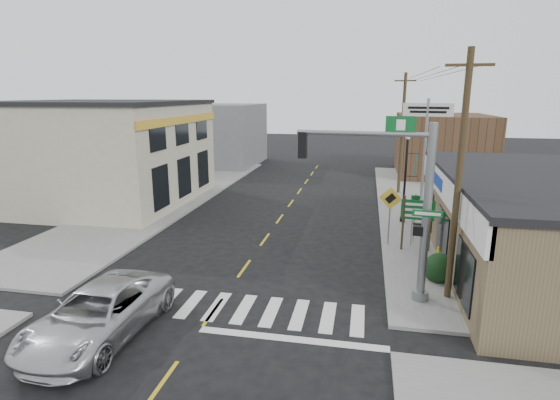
% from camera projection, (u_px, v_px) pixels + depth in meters
% --- Properties ---
extents(ground, '(140.00, 140.00, 0.00)m').
position_uv_depth(ground, '(213.00, 312.00, 15.34)').
color(ground, black).
rests_on(ground, ground).
extents(sidewalk_right, '(6.00, 38.00, 0.13)m').
position_uv_depth(sidewalk_right, '(431.00, 221.00, 26.01)').
color(sidewalk_right, slate).
rests_on(sidewalk_right, ground).
extents(sidewalk_left, '(6.00, 38.00, 0.13)m').
position_uv_depth(sidewalk_left, '(152.00, 207.00, 29.41)').
color(sidewalk_left, slate).
rests_on(sidewalk_left, ground).
extents(center_line, '(0.12, 56.00, 0.01)m').
position_uv_depth(center_line, '(265.00, 239.00, 22.96)').
color(center_line, gold).
rests_on(center_line, ground).
extents(crosswalk, '(11.00, 2.20, 0.01)m').
position_uv_depth(crosswalk, '(217.00, 306.00, 15.72)').
color(crosswalk, silver).
rests_on(crosswalk, ground).
extents(left_building, '(12.00, 12.00, 6.80)m').
position_uv_depth(left_building, '(102.00, 154.00, 30.33)').
color(left_building, '#B7B198').
rests_on(left_building, ground).
extents(bldg_distant_right, '(8.00, 10.00, 5.60)m').
position_uv_depth(bldg_distant_right, '(442.00, 145.00, 41.00)').
color(bldg_distant_right, '#523925').
rests_on(bldg_distant_right, ground).
extents(bldg_distant_left, '(9.00, 10.00, 6.40)m').
position_uv_depth(bldg_distant_left, '(216.00, 134.00, 47.16)').
color(bldg_distant_left, slate).
rests_on(bldg_distant_left, ground).
extents(suv, '(2.88, 5.84, 1.59)m').
position_uv_depth(suv, '(99.00, 313.00, 13.62)').
color(suv, '#B4B6BA').
rests_on(suv, ground).
extents(traffic_signal_pole, '(5.20, 0.39, 6.59)m').
position_uv_depth(traffic_signal_pole, '(405.00, 194.00, 15.22)').
color(traffic_signal_pole, gray).
rests_on(traffic_signal_pole, sidewalk_right).
extents(guide_sign, '(1.54, 0.13, 2.69)m').
position_uv_depth(guide_sign, '(417.00, 215.00, 20.59)').
color(guide_sign, '#41331E').
rests_on(guide_sign, sidewalk_right).
extents(fire_hydrant, '(0.20, 0.20, 0.63)m').
position_uv_depth(fire_hydrant, '(439.00, 252.00, 19.81)').
color(fire_hydrant, '#CBCC0B').
rests_on(fire_hydrant, sidewalk_right).
extents(ped_crossing_sign, '(1.14, 0.08, 2.93)m').
position_uv_depth(ped_crossing_sign, '(390.00, 206.00, 21.38)').
color(ped_crossing_sign, gray).
rests_on(ped_crossing_sign, sidewalk_right).
extents(lamp_post, '(0.66, 0.52, 5.07)m').
position_uv_depth(lamp_post, '(407.00, 172.00, 25.04)').
color(lamp_post, black).
rests_on(lamp_post, sidewalk_right).
extents(dance_center_sign, '(3.31, 0.21, 7.04)m').
position_uv_depth(dance_center_sign, '(427.00, 125.00, 29.76)').
color(dance_center_sign, gray).
rests_on(dance_center_sign, sidewalk_right).
extents(bare_tree, '(2.11, 2.11, 4.22)m').
position_uv_depth(bare_tree, '(491.00, 188.00, 19.11)').
color(bare_tree, black).
rests_on(bare_tree, sidewalk_right).
extents(shrub_front, '(1.26, 1.26, 0.94)m').
position_uv_depth(shrub_front, '(439.00, 269.00, 17.59)').
color(shrub_front, '#193A1B').
rests_on(shrub_front, sidewalk_right).
extents(shrub_back, '(1.18, 1.18, 0.89)m').
position_uv_depth(shrub_back, '(500.00, 255.00, 19.16)').
color(shrub_back, black).
rests_on(shrub_back, sidewalk_right).
extents(utility_pole_near, '(1.53, 0.23, 8.82)m').
position_uv_depth(utility_pole_near, '(459.00, 177.00, 15.15)').
color(utility_pole_near, '#4D3026').
rests_on(utility_pole_near, sidewalk_right).
extents(utility_pole_far, '(1.54, 0.23, 8.84)m').
position_uv_depth(utility_pole_far, '(402.00, 133.00, 32.33)').
color(utility_pole_far, '#403020').
rests_on(utility_pole_far, sidewalk_right).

